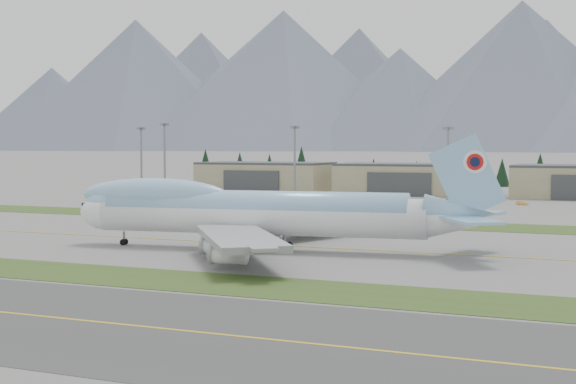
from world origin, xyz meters
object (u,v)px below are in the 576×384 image
at_px(hangar_left, 266,176).
at_px(service_vehicle_b, 522,205).
at_px(hangar_center, 408,179).
at_px(boeing_747_freighter, 255,212).
at_px(service_vehicle_a, 389,198).

relative_size(hangar_left, service_vehicle_b, 13.56).
bearing_deg(hangar_left, hangar_center, 0.00).
bearing_deg(service_vehicle_b, boeing_747_freighter, -179.37).
xyz_separation_m(hangar_left, hangar_center, (55.00, 0.00, 0.00)).
relative_size(hangar_left, service_vehicle_a, 13.65).
bearing_deg(hangar_left, service_vehicle_a, -22.62).
height_order(boeing_747_freighter, service_vehicle_b, boeing_747_freighter).
bearing_deg(hangar_center, service_vehicle_a, -92.17).
distance_m(boeing_747_freighter, hangar_center, 157.25).
relative_size(boeing_747_freighter, hangar_center, 1.52).
height_order(hangar_center, service_vehicle_b, hangar_center).
distance_m(boeing_747_freighter, service_vehicle_b, 123.01).
relative_size(boeing_747_freighter, service_vehicle_a, 20.79).
bearing_deg(hangar_left, boeing_747_freighter, -66.48).
height_order(hangar_center, service_vehicle_a, hangar_center).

